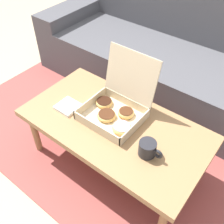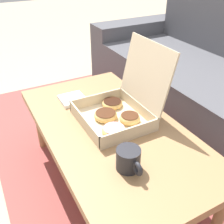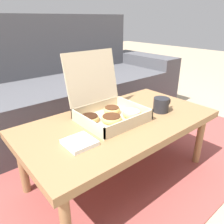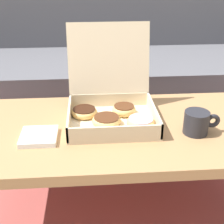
{
  "view_description": "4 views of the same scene",
  "coord_description": "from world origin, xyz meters",
  "px_view_note": "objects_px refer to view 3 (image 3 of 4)",
  "views": [
    {
      "loc": [
        0.64,
        -0.97,
        1.49
      ],
      "look_at": [
        -0.04,
        -0.1,
        0.44
      ],
      "focal_mm": 42.0,
      "sensor_mm": 36.0,
      "label": 1
    },
    {
      "loc": [
        0.87,
        -0.59,
        1.09
      ],
      "look_at": [
        -0.04,
        -0.1,
        0.44
      ],
      "focal_mm": 42.0,
      "sensor_mm": 36.0,
      "label": 2
    },
    {
      "loc": [
        -0.74,
        -0.93,
        0.91
      ],
      "look_at": [
        -0.04,
        -0.1,
        0.44
      ],
      "focal_mm": 35.0,
      "sensor_mm": 36.0,
      "label": 3
    },
    {
      "loc": [
        -0.12,
        -1.18,
        0.98
      ],
      "look_at": [
        -0.04,
        -0.1,
        0.44
      ],
      "focal_mm": 50.0,
      "sensor_mm": 36.0,
      "label": 4
    }
  ],
  "objects_px": {
    "pastry_box": "(108,108)",
    "coffee_mug": "(161,105)",
    "coffee_table": "(120,126)",
    "couch": "(47,92)"
  },
  "relations": [
    {
      "from": "couch",
      "to": "pastry_box",
      "type": "bearing_deg",
      "value": -92.12
    },
    {
      "from": "couch",
      "to": "coffee_mug",
      "type": "xyz_separation_m",
      "value": [
        0.27,
        -1.03,
        0.12
      ]
    },
    {
      "from": "couch",
      "to": "coffee_table",
      "type": "distance_m",
      "value": 0.96
    },
    {
      "from": "couch",
      "to": "coffee_table",
      "type": "xyz_separation_m",
      "value": [
        0.0,
        -0.96,
        0.04
      ]
    },
    {
      "from": "pastry_box",
      "to": "coffee_mug",
      "type": "xyz_separation_m",
      "value": [
        0.3,
        -0.13,
        -0.02
      ]
    },
    {
      "from": "pastry_box",
      "to": "couch",
      "type": "bearing_deg",
      "value": 87.88
    },
    {
      "from": "couch",
      "to": "coffee_mug",
      "type": "distance_m",
      "value": 1.07
    },
    {
      "from": "coffee_table",
      "to": "coffee_mug",
      "type": "xyz_separation_m",
      "value": [
        0.27,
        -0.07,
        0.08
      ]
    },
    {
      "from": "pastry_box",
      "to": "coffee_mug",
      "type": "bearing_deg",
      "value": -23.9
    },
    {
      "from": "couch",
      "to": "coffee_mug",
      "type": "relative_size",
      "value": 19.05
    }
  ]
}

